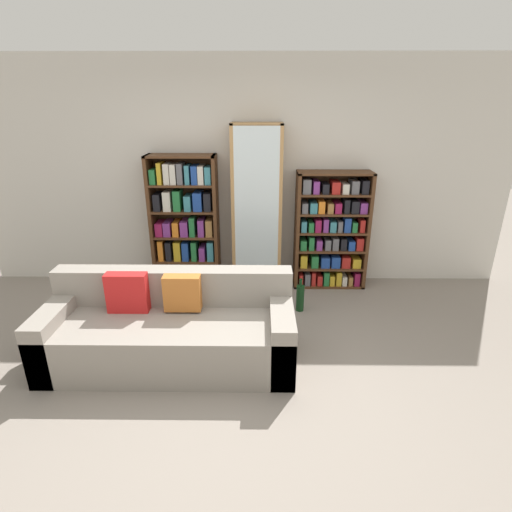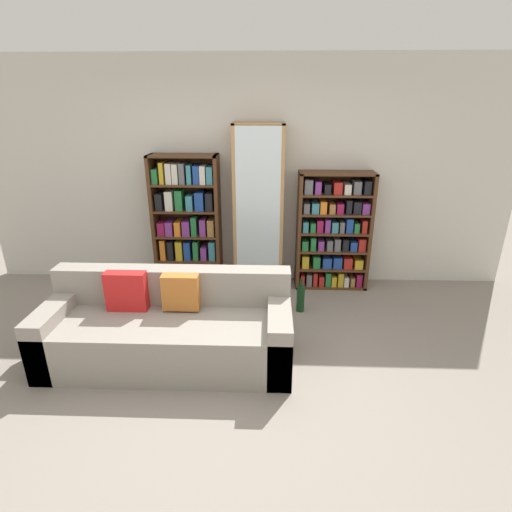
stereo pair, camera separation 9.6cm
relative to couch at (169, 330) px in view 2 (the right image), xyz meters
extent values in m
plane|color=gray|center=(0.58, -0.43, -0.29)|extent=(16.00, 16.00, 0.00)
cube|color=beige|center=(0.58, 1.82, 1.06)|extent=(6.49, 0.06, 2.70)
cube|color=gray|center=(0.00, -0.04, -0.07)|extent=(2.16, 0.81, 0.44)
cube|color=gray|center=(0.00, 0.26, 0.32)|extent=(2.16, 0.20, 0.34)
cube|color=gray|center=(-0.97, -0.04, -0.01)|extent=(0.20, 0.81, 0.56)
cube|color=gray|center=(0.98, -0.04, -0.01)|extent=(0.20, 0.81, 0.56)
cube|color=red|center=(-0.37, 0.10, 0.33)|extent=(0.36, 0.12, 0.36)
cube|color=#B76628|center=(0.11, 0.10, 0.33)|extent=(0.32, 0.12, 0.32)
cube|color=#4C2D19|center=(-0.51, 1.61, 0.52)|extent=(0.04, 0.32, 1.62)
cube|color=#4C2D19|center=(0.26, 1.61, 0.52)|extent=(0.04, 0.32, 1.62)
cube|color=#4C2D19|center=(-0.12, 1.61, 1.32)|extent=(0.81, 0.32, 0.02)
cube|color=#4C2D19|center=(-0.12, 1.61, -0.28)|extent=(0.81, 0.32, 0.02)
cube|color=#4C2D19|center=(-0.12, 1.77, 0.52)|extent=(0.81, 0.01, 1.62)
cube|color=#4C2D19|center=(-0.12, 1.61, 0.05)|extent=(0.73, 0.32, 0.02)
cube|color=#4C2D19|center=(-0.12, 1.61, 0.36)|extent=(0.73, 0.32, 0.02)
cube|color=#4C2D19|center=(-0.12, 1.61, 0.68)|extent=(0.73, 0.32, 0.02)
cube|color=#4C2D19|center=(-0.12, 1.61, 0.99)|extent=(0.73, 0.32, 0.02)
cube|color=black|center=(-0.43, 1.60, -0.14)|extent=(0.07, 0.24, 0.25)
cube|color=#1E4293|center=(-0.36, 1.60, -0.15)|extent=(0.05, 0.24, 0.23)
cube|color=teal|center=(-0.28, 1.60, -0.16)|extent=(0.06, 0.24, 0.22)
cube|color=#1E4293|center=(-0.20, 1.60, -0.18)|extent=(0.06, 0.24, 0.17)
cube|color=#237038|center=(-0.12, 1.60, -0.19)|extent=(0.06, 0.24, 0.16)
cube|color=beige|center=(-0.04, 1.60, -0.14)|extent=(0.07, 0.24, 0.26)
cube|color=#237038|center=(0.04, 1.60, -0.18)|extent=(0.05, 0.24, 0.17)
cube|color=black|center=(0.11, 1.60, -0.15)|extent=(0.06, 0.24, 0.23)
cube|color=teal|center=(0.19, 1.60, -0.16)|extent=(0.05, 0.24, 0.21)
cube|color=orange|center=(-0.42, 1.60, 0.19)|extent=(0.06, 0.24, 0.26)
cube|color=black|center=(-0.33, 1.60, 0.18)|extent=(0.07, 0.24, 0.24)
cube|color=gold|center=(-0.22, 1.60, 0.18)|extent=(0.08, 0.24, 0.24)
cube|color=#1E4293|center=(-0.12, 1.60, 0.18)|extent=(0.08, 0.24, 0.23)
cube|color=#237038|center=(-0.02, 1.60, 0.18)|extent=(0.06, 0.24, 0.24)
cube|color=#7A3384|center=(0.08, 1.60, 0.14)|extent=(0.07, 0.24, 0.17)
cube|color=teal|center=(0.19, 1.60, 0.18)|extent=(0.08, 0.24, 0.24)
cube|color=#8E1947|center=(-0.42, 1.60, 0.45)|extent=(0.09, 0.24, 0.16)
cube|color=#7A3384|center=(-0.33, 1.60, 0.46)|extent=(0.08, 0.24, 0.17)
cube|color=orange|center=(-0.22, 1.60, 0.46)|extent=(0.07, 0.24, 0.17)
cube|color=#7A3384|center=(-0.12, 1.60, 0.47)|extent=(0.09, 0.24, 0.18)
cube|color=#237038|center=(-0.02, 1.60, 0.49)|extent=(0.06, 0.24, 0.23)
cube|color=#7A3384|center=(0.08, 1.60, 0.48)|extent=(0.07, 0.24, 0.20)
cube|color=olive|center=(0.18, 1.60, 0.47)|extent=(0.08, 0.24, 0.20)
cube|color=black|center=(-0.42, 1.60, 0.79)|extent=(0.08, 0.24, 0.20)
cube|color=beige|center=(-0.30, 1.60, 0.80)|extent=(0.09, 0.24, 0.23)
cube|color=#237038|center=(-0.18, 1.60, 0.81)|extent=(0.08, 0.24, 0.24)
cube|color=teal|center=(-0.06, 1.60, 0.78)|extent=(0.08, 0.24, 0.18)
cube|color=#1E4293|center=(0.06, 1.60, 0.80)|extent=(0.10, 0.24, 0.22)
cube|color=black|center=(0.17, 1.60, 0.79)|extent=(0.08, 0.24, 0.21)
cube|color=#237038|center=(-0.44, 1.60, 1.09)|extent=(0.07, 0.24, 0.17)
cube|color=gold|center=(-0.36, 1.60, 1.13)|extent=(0.05, 0.24, 0.25)
cube|color=beige|center=(-0.28, 1.60, 1.12)|extent=(0.07, 0.24, 0.24)
cube|color=beige|center=(-0.20, 1.60, 1.12)|extent=(0.07, 0.24, 0.23)
cube|color=#5B5B60|center=(-0.13, 1.60, 1.12)|extent=(0.06, 0.24, 0.24)
cube|color=teal|center=(-0.04, 1.60, 1.11)|extent=(0.05, 0.24, 0.22)
cube|color=#1E4293|center=(0.04, 1.60, 1.11)|extent=(0.07, 0.24, 0.21)
cube|color=beige|center=(0.11, 1.60, 1.11)|extent=(0.07, 0.24, 0.21)
cube|color=teal|center=(0.19, 1.60, 1.10)|extent=(0.07, 0.24, 0.20)
cube|color=#AD7F4C|center=(0.48, 1.59, 0.70)|extent=(0.04, 0.36, 1.97)
cube|color=#AD7F4C|center=(1.03, 1.59, 0.70)|extent=(0.04, 0.36, 1.97)
cube|color=#AD7F4C|center=(0.75, 1.59, 1.67)|extent=(0.59, 0.36, 0.02)
cube|color=#AD7F4C|center=(0.75, 1.59, -0.28)|extent=(0.59, 0.36, 0.02)
cube|color=#AD7F4C|center=(0.75, 1.77, 0.70)|extent=(0.59, 0.01, 1.97)
cube|color=silver|center=(0.75, 1.42, 0.70)|extent=(0.51, 0.01, 1.95)
cube|color=#AD7F4C|center=(0.75, 1.59, 0.05)|extent=(0.51, 0.32, 0.02)
cube|color=#AD7F4C|center=(0.75, 1.59, 0.37)|extent=(0.51, 0.32, 0.02)
cube|color=#AD7F4C|center=(0.75, 1.59, 0.70)|extent=(0.51, 0.32, 0.02)
cube|color=#AD7F4C|center=(0.75, 1.59, 1.02)|extent=(0.51, 0.32, 0.02)
cube|color=#AD7F4C|center=(0.75, 1.59, 1.34)|extent=(0.51, 0.32, 0.02)
cylinder|color=silver|center=(0.57, 1.59, -0.22)|extent=(0.01, 0.01, 0.09)
cone|color=silver|center=(0.57, 1.59, -0.13)|extent=(0.07, 0.07, 0.11)
cylinder|color=silver|center=(0.66, 1.60, -0.22)|extent=(0.01, 0.01, 0.09)
cone|color=silver|center=(0.66, 1.60, -0.13)|extent=(0.07, 0.07, 0.11)
cylinder|color=silver|center=(0.75, 1.60, -0.22)|extent=(0.01, 0.01, 0.09)
cone|color=silver|center=(0.75, 1.60, -0.13)|extent=(0.07, 0.07, 0.11)
cylinder|color=silver|center=(0.85, 1.59, -0.22)|extent=(0.01, 0.01, 0.09)
cone|color=silver|center=(0.85, 1.59, -0.13)|extent=(0.07, 0.07, 0.11)
cylinder|color=silver|center=(0.94, 1.59, -0.22)|extent=(0.01, 0.01, 0.09)
cone|color=silver|center=(0.94, 1.59, -0.13)|extent=(0.07, 0.07, 0.11)
cylinder|color=silver|center=(0.60, 1.61, 0.10)|extent=(0.01, 0.01, 0.08)
cone|color=silver|center=(0.60, 1.61, 0.19)|extent=(0.09, 0.09, 0.09)
cylinder|color=silver|center=(0.75, 1.59, 0.10)|extent=(0.01, 0.01, 0.08)
cone|color=silver|center=(0.75, 1.59, 0.19)|extent=(0.09, 0.09, 0.09)
cylinder|color=silver|center=(0.91, 1.60, 0.10)|extent=(0.01, 0.01, 0.08)
cone|color=silver|center=(0.91, 1.60, 0.19)|extent=(0.09, 0.09, 0.09)
cylinder|color=silver|center=(0.56, 1.57, 0.43)|extent=(0.01, 0.01, 0.08)
cone|color=silver|center=(0.56, 1.57, 0.52)|extent=(0.05, 0.05, 0.10)
cylinder|color=silver|center=(0.64, 1.58, 0.43)|extent=(0.01, 0.01, 0.08)
cone|color=silver|center=(0.64, 1.58, 0.52)|extent=(0.05, 0.05, 0.10)
cylinder|color=silver|center=(0.71, 1.59, 0.43)|extent=(0.01, 0.01, 0.08)
cone|color=silver|center=(0.71, 1.59, 0.52)|extent=(0.05, 0.05, 0.10)
cylinder|color=silver|center=(0.79, 1.58, 0.43)|extent=(0.01, 0.01, 0.08)
cone|color=silver|center=(0.79, 1.58, 0.52)|extent=(0.05, 0.05, 0.10)
cylinder|color=silver|center=(0.87, 1.61, 0.43)|extent=(0.01, 0.01, 0.08)
cone|color=silver|center=(0.87, 1.61, 0.52)|extent=(0.05, 0.05, 0.10)
cylinder|color=silver|center=(0.95, 1.57, 0.43)|extent=(0.01, 0.01, 0.08)
cone|color=silver|center=(0.95, 1.57, 0.52)|extent=(0.05, 0.05, 0.10)
cylinder|color=silver|center=(0.57, 1.61, 0.75)|extent=(0.01, 0.01, 0.09)
cone|color=silver|center=(0.57, 1.61, 0.85)|extent=(0.07, 0.07, 0.11)
cylinder|color=silver|center=(0.66, 1.59, 0.75)|extent=(0.01, 0.01, 0.09)
cone|color=silver|center=(0.66, 1.59, 0.85)|extent=(0.07, 0.07, 0.11)
cylinder|color=silver|center=(0.75, 1.61, 0.75)|extent=(0.01, 0.01, 0.09)
cone|color=silver|center=(0.75, 1.61, 0.85)|extent=(0.07, 0.07, 0.11)
cylinder|color=silver|center=(0.85, 1.58, 0.75)|extent=(0.01, 0.01, 0.09)
cone|color=silver|center=(0.85, 1.58, 0.85)|extent=(0.07, 0.07, 0.11)
cylinder|color=silver|center=(0.94, 1.58, 0.75)|extent=(0.01, 0.01, 0.09)
cone|color=silver|center=(0.94, 1.58, 0.85)|extent=(0.07, 0.07, 0.11)
cylinder|color=silver|center=(0.57, 1.59, 1.07)|extent=(0.01, 0.01, 0.08)
cone|color=silver|center=(0.57, 1.59, 1.16)|extent=(0.07, 0.07, 0.10)
cylinder|color=silver|center=(0.66, 1.61, 1.07)|extent=(0.01, 0.01, 0.08)
cone|color=silver|center=(0.66, 1.61, 1.16)|extent=(0.07, 0.07, 0.10)
cylinder|color=silver|center=(0.75, 1.60, 1.07)|extent=(0.01, 0.01, 0.08)
cone|color=silver|center=(0.75, 1.60, 1.16)|extent=(0.07, 0.07, 0.10)
cylinder|color=silver|center=(0.85, 1.60, 1.07)|extent=(0.01, 0.01, 0.08)
cone|color=silver|center=(0.85, 1.60, 1.16)|extent=(0.07, 0.07, 0.10)
cylinder|color=silver|center=(0.94, 1.59, 1.07)|extent=(0.01, 0.01, 0.08)
cone|color=silver|center=(0.94, 1.59, 1.16)|extent=(0.07, 0.07, 0.10)
cylinder|color=silver|center=(0.57, 1.61, 1.39)|extent=(0.01, 0.01, 0.08)
cone|color=silver|center=(0.57, 1.61, 1.47)|extent=(0.07, 0.07, 0.09)
cylinder|color=silver|center=(0.66, 1.60, 1.39)|extent=(0.01, 0.01, 0.08)
cone|color=silver|center=(0.66, 1.60, 1.47)|extent=(0.07, 0.07, 0.09)
cylinder|color=silver|center=(0.75, 1.61, 1.39)|extent=(0.01, 0.01, 0.08)
cone|color=silver|center=(0.75, 1.61, 1.47)|extent=(0.07, 0.07, 0.09)
cylinder|color=silver|center=(0.85, 1.59, 1.39)|extent=(0.01, 0.01, 0.08)
cone|color=silver|center=(0.85, 1.59, 1.47)|extent=(0.07, 0.07, 0.09)
cylinder|color=silver|center=(0.94, 1.60, 1.39)|extent=(0.01, 0.01, 0.08)
cone|color=silver|center=(0.94, 1.60, 1.47)|extent=(0.07, 0.07, 0.09)
cube|color=#4C2D19|center=(1.24, 1.61, 0.43)|extent=(0.04, 0.32, 1.43)
cube|color=#4C2D19|center=(2.08, 1.61, 0.43)|extent=(0.04, 0.32, 1.43)
cube|color=#4C2D19|center=(1.66, 1.61, 1.13)|extent=(0.88, 0.32, 0.02)
cube|color=#4C2D19|center=(1.66, 1.61, -0.28)|extent=(0.88, 0.32, 0.02)
cube|color=#4C2D19|center=(1.66, 1.77, 0.43)|extent=(0.88, 0.01, 1.43)
cube|color=#4C2D19|center=(1.66, 1.61, -0.04)|extent=(0.80, 0.32, 0.02)
cube|color=#4C2D19|center=(1.66, 1.61, 0.19)|extent=(0.80, 0.32, 0.02)
cube|color=#4C2D19|center=(1.66, 1.61, 0.43)|extent=(0.80, 0.32, 0.02)
cube|color=#4C2D19|center=(1.66, 1.61, 0.66)|extent=(0.80, 0.32, 0.02)
cube|color=#4C2D19|center=(1.66, 1.61, 0.89)|extent=(0.80, 0.32, 0.02)
cube|color=#AD231E|center=(1.31, 1.60, -0.19)|extent=(0.05, 0.24, 0.14)
cube|color=#5B5B60|center=(1.39, 1.60, -0.19)|extent=(0.07, 0.24, 0.15)
cube|color=#AD231E|center=(1.47, 1.60, -0.18)|extent=(0.05, 0.24, 0.17)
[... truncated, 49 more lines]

